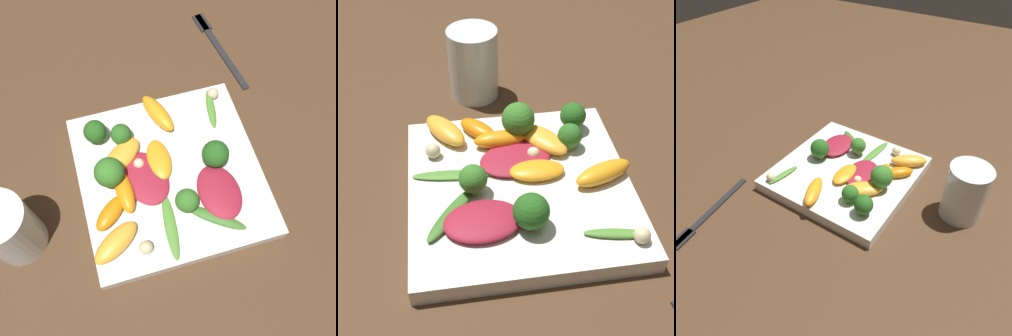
# 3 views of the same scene
# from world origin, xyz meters

# --- Properties ---
(ground_plane) EXTENTS (2.40, 2.40, 0.00)m
(ground_plane) POSITION_xyz_m (0.00, 0.00, 0.00)
(ground_plane) COLOR #4C331E
(plate) EXTENTS (0.25, 0.25, 0.02)m
(plate) POSITION_xyz_m (0.00, 0.00, 0.01)
(plate) COLOR white
(plate) RESTS_ON ground_plane
(drinking_glass) EXTENTS (0.07, 0.07, 0.10)m
(drinking_glass) POSITION_xyz_m (-0.03, 0.22, 0.05)
(drinking_glass) COLOR white
(drinking_glass) RESTS_ON ground_plane
(fork) EXTENTS (0.18, 0.04, 0.01)m
(fork) POSITION_xyz_m (0.23, -0.15, 0.00)
(fork) COLOR #262628
(fork) RESTS_ON ground_plane
(radicchio_leaf_0) EXTENTS (0.10, 0.08, 0.01)m
(radicchio_leaf_0) POSITION_xyz_m (-0.00, 0.04, 0.03)
(radicchio_leaf_0) COLOR maroon
(radicchio_leaf_0) RESTS_ON plate
(radicchio_leaf_1) EXTENTS (0.09, 0.06, 0.01)m
(radicchio_leaf_1) POSITION_xyz_m (-0.05, -0.06, 0.03)
(radicchio_leaf_1) COLOR maroon
(radicchio_leaf_1) RESTS_ON plate
(orange_segment_0) EXTENTS (0.07, 0.04, 0.01)m
(orange_segment_0) POSITION_xyz_m (0.02, 0.01, 0.03)
(orange_segment_0) COLOR orange
(orange_segment_0) RESTS_ON plate
(orange_segment_1) EXTENTS (0.06, 0.06, 0.02)m
(orange_segment_1) POSITION_xyz_m (-0.04, 0.09, 0.03)
(orange_segment_1) COLOR orange
(orange_segment_1) RESTS_ON plate
(orange_segment_2) EXTENTS (0.08, 0.05, 0.02)m
(orange_segment_2) POSITION_xyz_m (0.10, -0.01, 0.03)
(orange_segment_2) COLOR orange
(orange_segment_2) RESTS_ON plate
(orange_segment_3) EXTENTS (0.07, 0.08, 0.02)m
(orange_segment_3) POSITION_xyz_m (0.04, 0.06, 0.03)
(orange_segment_3) COLOR #FCAD33
(orange_segment_3) RESTS_ON plate
(orange_segment_4) EXTENTS (0.06, 0.08, 0.02)m
(orange_segment_4) POSITION_xyz_m (-0.08, 0.10, 0.03)
(orange_segment_4) COLOR #FCAD33
(orange_segment_4) RESTS_ON plate
(orange_segment_5) EXTENTS (0.07, 0.03, 0.02)m
(orange_segment_5) POSITION_xyz_m (-0.01, 0.07, 0.03)
(orange_segment_5) COLOR orange
(orange_segment_5) RESTS_ON plate
(broccoli_floret_0) EXTENTS (0.03, 0.03, 0.04)m
(broccoli_floret_0) POSITION_xyz_m (-0.05, -0.01, 0.04)
(broccoli_floret_0) COLOR #84AD5B
(broccoli_floret_0) RESTS_ON plate
(broccoli_floret_1) EXTENTS (0.04, 0.04, 0.04)m
(broccoli_floret_1) POSITION_xyz_m (0.00, -0.07, 0.05)
(broccoli_floret_1) COLOR #7A9E51
(broccoli_floret_1) RESTS_ON plate
(broccoli_floret_2) EXTENTS (0.03, 0.03, 0.04)m
(broccoli_floret_2) POSITION_xyz_m (0.08, 0.09, 0.04)
(broccoli_floret_2) COLOR #7A9E51
(broccoli_floret_2) RESTS_ON plate
(broccoli_floret_3) EXTENTS (0.04, 0.04, 0.05)m
(broccoli_floret_3) POSITION_xyz_m (0.01, 0.08, 0.05)
(broccoli_floret_3) COLOR #7A9E51
(broccoli_floret_3) RESTS_ON plate
(broccoli_floret_4) EXTENTS (0.03, 0.03, 0.03)m
(broccoli_floret_4) POSITION_xyz_m (0.07, 0.05, 0.04)
(broccoli_floret_4) COLOR #7A9E51
(broccoli_floret_4) RESTS_ON plate
(arugula_sprig_0) EXTENTS (0.07, 0.02, 0.01)m
(arugula_sprig_0) POSITION_xyz_m (0.09, -0.09, 0.03)
(arugula_sprig_0) COLOR #518E33
(arugula_sprig_0) RESTS_ON plate
(arugula_sprig_1) EXTENTS (0.09, 0.02, 0.00)m
(arugula_sprig_1) POSITION_xyz_m (-0.08, 0.02, 0.03)
(arugula_sprig_1) COLOR #518E33
(arugula_sprig_1) RESTS_ON plate
(arugula_sprig_2) EXTENTS (0.06, 0.08, 0.01)m
(arugula_sprig_2) POSITION_xyz_m (-0.08, -0.04, 0.03)
(arugula_sprig_2) COLOR #3D7528
(arugula_sprig_2) RESTS_ON plate
(macadamia_nut_0) EXTENTS (0.02, 0.02, 0.02)m
(macadamia_nut_0) POSITION_xyz_m (-0.10, 0.06, 0.03)
(macadamia_nut_0) COLOR beige
(macadamia_nut_0) RESTS_ON plate
(macadamia_nut_1) EXTENTS (0.02, 0.02, 0.02)m
(macadamia_nut_1) POSITION_xyz_m (0.11, -0.10, 0.03)
(macadamia_nut_1) COLOR beige
(macadamia_nut_1) RESTS_ON plate
(macadamia_nut_2) EXTENTS (0.02, 0.02, 0.02)m
(macadamia_nut_2) POSITION_xyz_m (0.02, 0.04, 0.03)
(macadamia_nut_2) COLOR beige
(macadamia_nut_2) RESTS_ON plate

